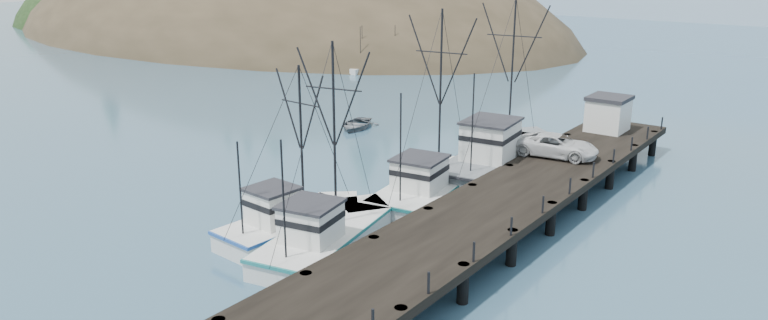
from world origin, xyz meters
TOP-DOWN VIEW (x-y plane):
  - ground at (0.00, 0.00)m, footprint 400.00×400.00m
  - pier at (14.00, 16.00)m, footprint 6.00×44.00m
  - headland at (-74.95, 78.61)m, footprint 134.80×78.00m
  - distant_ridge_far at (-40.00, 185.00)m, footprint 180.00×25.00m
  - moored_sailboats at (-31.67, 56.06)m, footprint 21.67×16.70m
  - trawler_near at (7.58, 6.75)m, footprint 5.63×11.62m
  - trawler_mid at (4.69, 7.06)m, footprint 3.99×10.08m
  - trawler_far at (7.69, 17.07)m, footprint 5.43×12.62m
  - work_vessel at (9.07, 24.23)m, footprint 6.09×15.64m
  - pier_shed at (13.44, 34.00)m, footprint 3.00×3.20m
  - pickup_truck at (13.09, 24.76)m, footprint 5.98×3.35m
  - motorboat at (-8.09, 28.73)m, footprint 4.92×5.81m

SIDE VIEW (x-z plane):
  - headland at x=-74.95m, z-range -30.05..20.95m
  - ground at x=0.00m, z-range 0.00..0.00m
  - distant_ridge_far at x=-40.00m, z-range -9.00..9.00m
  - motorboat at x=-8.09m, z-range -0.51..0.51m
  - moored_sailboats at x=-31.67m, z-range -2.84..3.51m
  - trawler_mid at x=4.69m, z-range -4.25..5.88m
  - trawler_near at x=7.58m, z-range -5.01..6.65m
  - trawler_far at x=7.69m, z-range -5.50..7.14m
  - work_vessel at x=9.07m, z-range -5.28..7.74m
  - pier at x=14.00m, z-range 0.69..2.69m
  - pickup_truck at x=13.09m, z-range 2.00..3.58m
  - pier_shed at x=13.44m, z-range 2.02..4.82m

